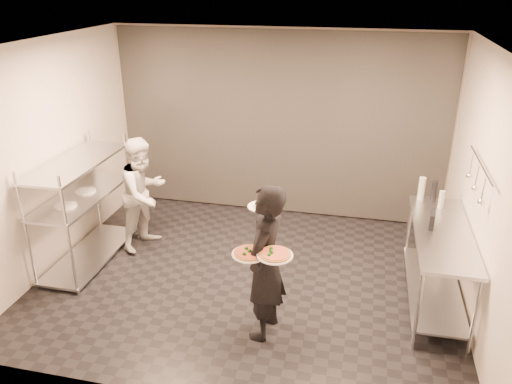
% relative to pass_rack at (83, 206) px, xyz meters
% --- Properties ---
extents(room_shell, '(5.00, 4.00, 2.80)m').
position_rel_pass_rack_xyz_m(room_shell, '(2.15, 1.18, 0.63)').
color(room_shell, black).
rests_on(room_shell, ground).
extents(pass_rack, '(0.60, 1.60, 1.50)m').
position_rel_pass_rack_xyz_m(pass_rack, '(0.00, 0.00, 0.00)').
color(pass_rack, silver).
rests_on(pass_rack, ground).
extents(prep_counter, '(0.60, 1.80, 0.92)m').
position_rel_pass_rack_xyz_m(prep_counter, '(4.33, 0.00, -0.14)').
color(prep_counter, silver).
rests_on(prep_counter, ground).
extents(utensil_rail, '(0.07, 1.20, 0.31)m').
position_rel_pass_rack_xyz_m(utensil_rail, '(4.58, 0.00, 0.78)').
color(utensil_rail, silver).
rests_on(utensil_rail, room_shell).
extents(waiter, '(0.48, 0.66, 1.66)m').
position_rel_pass_rack_xyz_m(waiter, '(2.56, -0.94, 0.06)').
color(waiter, black).
rests_on(waiter, ground).
extents(chef, '(0.80, 0.90, 1.54)m').
position_rel_pass_rack_xyz_m(chef, '(0.60, 0.52, 0.00)').
color(chef, beige).
rests_on(chef, ground).
extents(pizza_plate_near, '(0.33, 0.33, 0.05)m').
position_rel_pass_rack_xyz_m(pizza_plate_near, '(2.45, -1.16, 0.29)').
color(pizza_plate_near, white).
rests_on(pizza_plate_near, waiter).
extents(pizza_plate_far, '(0.34, 0.34, 0.05)m').
position_rel_pass_rack_xyz_m(pizza_plate_far, '(2.70, -1.19, 0.33)').
color(pizza_plate_far, white).
rests_on(pizza_plate_far, waiter).
extents(salad_plate, '(0.27, 0.27, 0.07)m').
position_rel_pass_rack_xyz_m(salad_plate, '(2.46, -0.67, 0.57)').
color(salad_plate, white).
rests_on(salad_plate, waiter).
extents(pos_monitor, '(0.07, 0.25, 0.18)m').
position_rel_pass_rack_xyz_m(pos_monitor, '(4.21, 0.08, 0.24)').
color(pos_monitor, black).
rests_on(pos_monitor, prep_counter).
extents(bottle_green, '(0.08, 0.08, 0.28)m').
position_rel_pass_rack_xyz_m(bottle_green, '(4.15, 0.80, 0.29)').
color(bottle_green, '#919D90').
rests_on(bottle_green, prep_counter).
extents(bottle_clear, '(0.07, 0.07, 0.22)m').
position_rel_pass_rack_xyz_m(bottle_clear, '(4.36, 0.58, 0.26)').
color(bottle_clear, '#919D90').
rests_on(bottle_clear, prep_counter).
extents(bottle_dark, '(0.07, 0.07, 0.25)m').
position_rel_pass_rack_xyz_m(bottle_dark, '(4.30, 0.80, 0.28)').
color(bottle_dark, black).
rests_on(bottle_dark, prep_counter).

